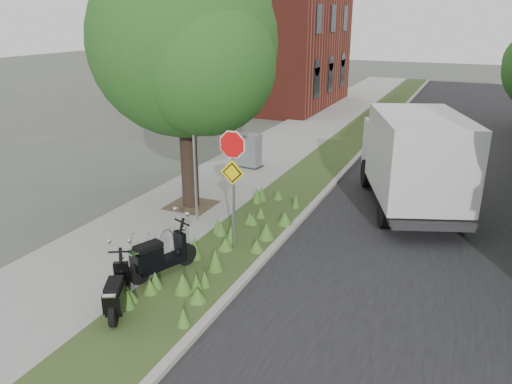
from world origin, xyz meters
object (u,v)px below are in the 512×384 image
Objects in this scene: scooter_near at (117,297)px; utility_cabinet at (249,151)px; scooter_far at (155,260)px; sign_assembly at (233,166)px; box_truck at (413,156)px.

utility_cabinet is at bearing 100.19° from scooter_near.
scooter_near is 0.87× the size of scooter_far.
sign_assembly is 2.47× the size of utility_cabinet.
box_truck is at bearing 56.75° from scooter_far.
scooter_far is at bearing 95.87° from scooter_near.
utility_cabinet is (-6.38, 1.83, -0.97)m from box_truck.
scooter_far is 9.10m from utility_cabinet.
scooter_near is 1.17× the size of utility_cabinet.
utility_cabinet is at bearing 164.02° from box_truck.
scooter_near is at bearing -102.59° from sign_assembly.
box_truck is 6.71m from utility_cabinet.
sign_assembly is at bearing -68.54° from utility_cabinet.
sign_assembly is 6.27m from box_truck.
scooter_near is at bearing -117.37° from box_truck.
scooter_far is at bearing -115.33° from sign_assembly.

